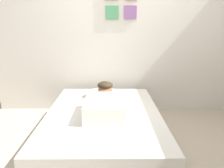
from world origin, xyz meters
name	(u,v)px	position (x,y,z in m)	size (l,w,h in m)	color
ground_plane	(125,149)	(0.00, 0.00, 0.00)	(11.95, 11.95, 0.00)	tan
back_wall	(121,32)	(0.00, 1.42, 1.25)	(3.97, 0.12, 2.50)	silver
bed	(104,128)	(-0.24, 0.15, 0.19)	(1.32, 2.10, 0.39)	gray
pillow	(103,93)	(-0.27, 0.75, 0.45)	(0.52, 0.32, 0.11)	white
person_lying	(105,102)	(-0.23, 0.16, 0.50)	(0.43, 0.92, 0.27)	silver
coffee_cup	(119,99)	(-0.05, 0.54, 0.43)	(0.12, 0.09, 0.07)	white
cell_phone	(93,111)	(-0.37, 0.16, 0.40)	(0.07, 0.14, 0.01)	black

